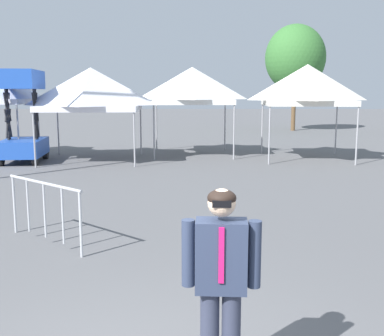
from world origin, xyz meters
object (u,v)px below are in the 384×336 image
object	(u,v)px
scissor_lift	(23,133)
canopy_tent_behind_center	(91,89)
tree_behind_tents_left	(295,58)
canopy_tent_left_of_center	(192,86)
canopy_tent_center	(307,85)
person_foreground	(221,277)
crowd_barrier_near_person	(44,201)

from	to	relation	value
scissor_lift	canopy_tent_behind_center	bearing A→B (deg)	11.63
scissor_lift	tree_behind_tents_left	xyz separation A→B (m)	(12.82, 14.59, 3.72)
canopy_tent_left_of_center	canopy_tent_center	size ratio (longest dim) A/B	0.99
canopy_tent_left_of_center	person_foreground	world-z (taller)	canopy_tent_left_of_center
canopy_tent_behind_center	canopy_tent_left_of_center	world-z (taller)	canopy_tent_left_of_center
canopy_tent_behind_center	person_foreground	distance (m)	14.54
canopy_tent_left_of_center	scissor_lift	size ratio (longest dim) A/B	1.07
canopy_tent_center	tree_behind_tents_left	world-z (taller)	tree_behind_tents_left
canopy_tent_left_of_center	canopy_tent_center	distance (m)	4.52
canopy_tent_left_of_center	person_foreground	bearing A→B (deg)	-88.52
person_foreground	tree_behind_tents_left	xyz separation A→B (m)	(6.24, 27.93, 3.74)
canopy_tent_center	scissor_lift	bearing A→B (deg)	-174.57
scissor_lift	crowd_barrier_near_person	distance (m)	10.15
canopy_tent_center	crowd_barrier_near_person	distance (m)	12.55
canopy_tent_center	person_foreground	world-z (taller)	canopy_tent_center
canopy_tent_behind_center	canopy_tent_center	size ratio (longest dim) A/B	1.04
canopy_tent_left_of_center	scissor_lift	xyz separation A→B (m)	(-6.18, -2.20, -1.75)
tree_behind_tents_left	crowd_barrier_near_person	world-z (taller)	tree_behind_tents_left
crowd_barrier_near_person	canopy_tent_left_of_center	bearing A→B (deg)	78.51
person_foreground	canopy_tent_left_of_center	bearing A→B (deg)	91.48
canopy_tent_left_of_center	scissor_lift	bearing A→B (deg)	-160.40
canopy_tent_center	crowd_barrier_near_person	size ratio (longest dim) A/B	2.19
crowd_barrier_near_person	canopy_tent_center	bearing A→B (deg)	57.13
person_foreground	canopy_tent_behind_center	bearing A→B (deg)	106.61
canopy_tent_behind_center	canopy_tent_left_of_center	distance (m)	4.10
canopy_tent_left_of_center	tree_behind_tents_left	world-z (taller)	tree_behind_tents_left
canopy_tent_behind_center	scissor_lift	size ratio (longest dim) A/B	1.12
canopy_tent_behind_center	person_foreground	size ratio (longest dim) A/B	2.10
scissor_lift	canopy_tent_left_of_center	bearing A→B (deg)	19.60
canopy_tent_center	tree_behind_tents_left	distance (m)	13.92
canopy_tent_behind_center	tree_behind_tents_left	distance (m)	17.62
canopy_tent_left_of_center	tree_behind_tents_left	bearing A→B (deg)	61.80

